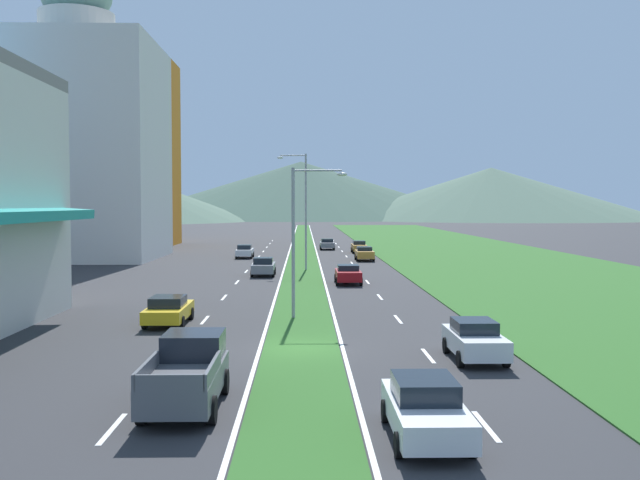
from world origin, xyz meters
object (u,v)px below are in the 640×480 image
(car_6, at_px, (327,244))
(street_lamp_near, at_px, (300,231))
(car_1, at_px, (364,253))
(car_2, at_px, (263,267))
(car_3, at_px, (245,251))
(pickup_truck_0, at_px, (188,373))
(car_8, at_px, (348,274))
(car_7, at_px, (359,247))
(car_4, at_px, (169,310))
(car_0, at_px, (425,408))
(street_lamp_mid, at_px, (303,205))
(car_5, at_px, (475,340))

(car_6, bearing_deg, street_lamp_near, -3.26)
(car_1, relative_size, car_2, 1.01)
(car_3, height_order, pickup_truck_0, pickup_truck_0)
(car_8, bearing_deg, car_7, 174.29)
(car_3, distance_m, car_4, 45.51)
(car_1, bearing_deg, car_8, -7.90)
(pickup_truck_0, bearing_deg, car_2, -0.14)
(car_0, relative_size, pickup_truck_0, 0.86)
(street_lamp_mid, distance_m, car_4, 31.19)
(car_1, distance_m, car_8, 23.08)
(car_7, relative_size, pickup_truck_0, 0.88)
(car_4, relative_size, car_6, 1.11)
(car_0, relative_size, car_4, 0.98)
(street_lamp_mid, relative_size, car_8, 2.57)
(car_0, distance_m, car_8, 36.71)
(car_8, bearing_deg, car_0, -0.38)
(car_4, bearing_deg, car_2, -7.87)
(street_lamp_near, bearing_deg, car_4, -165.52)
(car_1, relative_size, car_6, 0.99)
(car_7, xyz_separation_m, pickup_truck_0, (-10.46, -68.79, 0.21))
(car_6, bearing_deg, car_7, 28.58)
(car_3, xyz_separation_m, car_5, (13.37, -54.21, 0.03))
(street_lamp_mid, relative_size, car_6, 2.50)
(car_4, height_order, car_6, car_4)
(street_lamp_mid, relative_size, car_7, 2.25)
(car_4, height_order, car_5, car_5)
(street_lamp_near, distance_m, car_6, 59.27)
(car_8, bearing_deg, car_5, 6.91)
(car_3, bearing_deg, car_8, -159.55)
(car_0, bearing_deg, car_8, 179.62)
(street_lamp_mid, relative_size, car_2, 2.54)
(car_1, relative_size, car_8, 1.02)
(car_0, xyz_separation_m, car_2, (-6.58, 43.08, 0.00))
(car_1, bearing_deg, street_lamp_near, -9.69)
(car_0, relative_size, car_5, 1.08)
(car_6, bearing_deg, pickup_truck_0, -5.05)
(car_5, height_order, car_7, car_5)
(car_3, relative_size, car_7, 0.90)
(car_1, bearing_deg, car_6, -170.07)
(car_2, height_order, pickup_truck_0, pickup_truck_0)
(car_7, height_order, car_8, car_7)
(car_0, xyz_separation_m, car_4, (-10.02, 18.20, -0.05))
(car_5, bearing_deg, car_3, -166.15)
(car_1, xyz_separation_m, car_4, (-13.43, -41.36, -0.03))
(car_0, relative_size, car_3, 1.08)
(car_5, height_order, car_8, car_5)
(car_6, bearing_deg, car_4, -9.38)
(car_0, xyz_separation_m, pickup_truck_0, (-6.68, 3.27, 0.20))
(car_1, bearing_deg, car_0, -3.28)
(car_7, bearing_deg, pickup_truck_0, -8.64)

